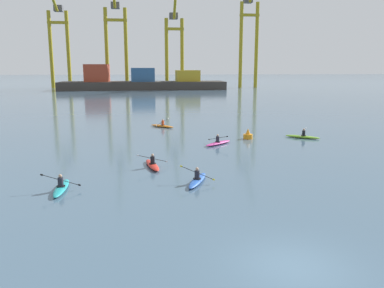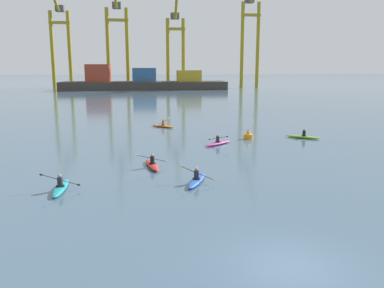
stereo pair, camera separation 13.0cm
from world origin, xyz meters
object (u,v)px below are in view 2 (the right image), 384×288
(gantry_crane_west, at_px, (60,35))
(kayak_magenta, at_px, (218,143))
(kayak_lime, at_px, (303,136))
(gantry_crane_east, at_px, (251,32))
(kayak_orange, at_px, (163,126))
(kayak_red, at_px, (152,164))
(kayak_teal, at_px, (61,187))
(channel_buoy, at_px, (248,135))
(gantry_crane_west_mid, at_px, (117,33))
(gantry_crane_east_mid, at_px, (176,40))
(container_barge, at_px, (142,82))
(kayak_blue, at_px, (197,180))

(gantry_crane_west, relative_size, kayak_magenta, 11.48)
(kayak_lime, bearing_deg, kayak_magenta, -165.99)
(gantry_crane_east, distance_m, kayak_magenta, 106.66)
(kayak_orange, bearing_deg, kayak_red, -95.05)
(kayak_orange, distance_m, kayak_lime, 15.98)
(kayak_red, xyz_separation_m, kayak_lime, (14.87, 9.52, -0.00))
(kayak_lime, bearing_deg, kayak_teal, -144.79)
(gantry_crane_east, relative_size, channel_buoy, 38.94)
(kayak_orange, relative_size, kayak_lime, 0.93)
(kayak_teal, bearing_deg, kayak_red, 41.73)
(gantry_crane_west_mid, xyz_separation_m, kayak_magenta, (14.77, -101.05, -17.89))
(gantry_crane_east_mid, distance_m, kayak_orange, 92.76)
(container_barge, distance_m, kayak_lime, 91.94)
(channel_buoy, distance_m, kayak_orange, 11.65)
(channel_buoy, distance_m, kayak_blue, 15.57)
(kayak_orange, bearing_deg, channel_buoy, -47.75)
(kayak_orange, height_order, kayak_magenta, kayak_orange)
(container_barge, bearing_deg, gantry_crane_east, 11.99)
(gantry_crane_west_mid, height_order, kayak_lime, gantry_crane_west_mid)
(container_barge, xyz_separation_m, kayak_lime, (15.73, -90.56, -2.27))
(gantry_crane_west, relative_size, kayak_red, 9.83)
(kayak_teal, relative_size, kayak_lime, 1.11)
(gantry_crane_west_mid, bearing_deg, container_barge, -46.55)
(kayak_red, relative_size, kayak_blue, 1.02)
(gantry_crane_west_mid, bearing_deg, kayak_lime, -76.58)
(gantry_crane_east_mid, distance_m, kayak_blue, 114.93)
(gantry_crane_east, height_order, channel_buoy, gantry_crane_east)
(gantry_crane_west, bearing_deg, kayak_magenta, -72.15)
(gantry_crane_east_mid, relative_size, gantry_crane_east, 0.87)
(kayak_blue, bearing_deg, kayak_magenta, 73.06)
(container_barge, relative_size, kayak_magenta, 17.44)
(kayak_blue, bearing_deg, channel_buoy, 63.71)
(gantry_crane_west_mid, bearing_deg, kayak_orange, -83.43)
(channel_buoy, bearing_deg, kayak_blue, -116.29)
(kayak_teal, bearing_deg, kayak_lime, 35.21)
(kayak_teal, height_order, kayak_lime, kayak_teal)
(gantry_crane_west, relative_size, kayak_blue, 10.05)
(kayak_red, height_order, kayak_blue, kayak_blue)
(gantry_crane_west_mid, distance_m, channel_buoy, 101.74)
(kayak_magenta, bearing_deg, kayak_blue, -106.94)
(gantry_crane_west, xyz_separation_m, kayak_red, (27.83, -112.57, -17.21))
(gantry_crane_west_mid, xyz_separation_m, kayak_teal, (3.51, -113.02, -17.89))
(gantry_crane_east_mid, bearing_deg, channel_buoy, -90.67)
(kayak_red, bearing_deg, kayak_lime, 32.63)
(gantry_crane_west, relative_size, kayak_teal, 9.98)
(gantry_crane_east_mid, xyz_separation_m, kayak_teal, (-15.84, -114.08, -15.83))
(gantry_crane_west_mid, height_order, kayak_red, gantry_crane_west_mid)
(channel_buoy, relative_size, kayak_magenta, 0.34)
(kayak_teal, bearing_deg, channel_buoy, 44.64)
(kayak_red, bearing_deg, kayak_magenta, 50.42)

